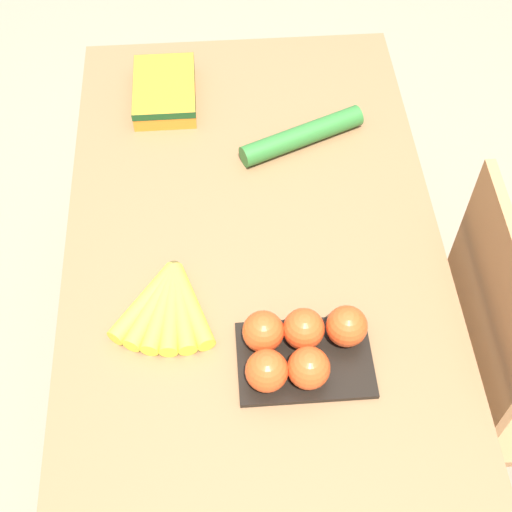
{
  "coord_description": "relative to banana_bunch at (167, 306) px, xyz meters",
  "views": [
    {
      "loc": [
        0.77,
        -0.06,
        1.83
      ],
      "look_at": [
        0.0,
        0.0,
        0.76
      ],
      "focal_mm": 50.0,
      "sensor_mm": 36.0,
      "label": 1
    }
  ],
  "objects": [
    {
      "name": "cucumber_near",
      "position": [
        -0.4,
        0.29,
        0.01
      ],
      "size": [
        0.15,
        0.28,
        0.05
      ],
      "color": "#2D702D",
      "rests_on": "dining_table"
    },
    {
      "name": "tomato_pack",
      "position": [
        0.11,
        0.22,
        0.02
      ],
      "size": [
        0.16,
        0.23,
        0.08
      ],
      "color": "black",
      "rests_on": "dining_table"
    },
    {
      "name": "banana_bunch",
      "position": [
        0.0,
        0.0,
        0.0
      ],
      "size": [
        0.19,
        0.19,
        0.03
      ],
      "color": "brown",
      "rests_on": "dining_table"
    },
    {
      "name": "carrot_bag",
      "position": [
        -0.56,
        -0.01,
        0.01
      ],
      "size": [
        0.2,
        0.14,
        0.05
      ],
      "color": "orange",
      "rests_on": "dining_table"
    },
    {
      "name": "ground_plane",
      "position": [
        -0.09,
        0.17,
        -0.74
      ],
      "size": [
        12.0,
        12.0,
        0.0
      ],
      "primitive_type": "plane",
      "color": "gray"
    },
    {
      "name": "dining_table",
      "position": [
        -0.09,
        0.17,
        -0.12
      ],
      "size": [
        1.36,
        0.73,
        0.73
      ],
      "color": "olive",
      "rests_on": "ground_plane"
    }
  ]
}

